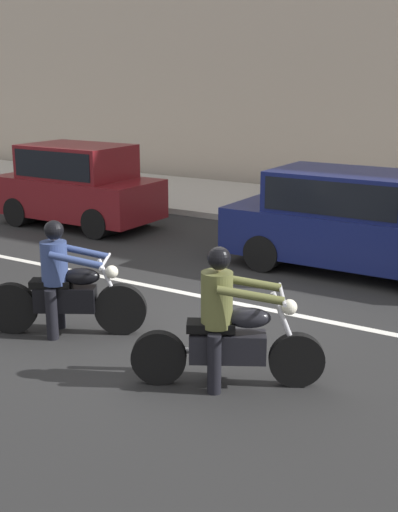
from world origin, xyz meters
TOP-DOWN VIEW (x-y plane):
  - ground_plane at (0.00, 0.00)m, footprint 80.00×80.00m
  - sidewalk_slab at (0.00, 8.00)m, footprint 40.00×4.40m
  - lane_marking_stripe at (-0.18, 0.90)m, footprint 18.00×0.14m
  - motorcycle_with_rider_denim_blue at (-1.39, -1.30)m, footprint 1.88×1.16m
  - motorcycle_with_rider_olive at (1.14, -1.50)m, footprint 1.89×1.16m
  - parked_sedan_navy at (0.80, 3.42)m, footprint 4.39×1.82m
  - parked_hatchback_maroon at (-5.57, 3.68)m, footprint 3.67×1.76m

SIDE VIEW (x-z plane):
  - ground_plane at x=0.00m, z-range 0.00..0.00m
  - lane_marking_stripe at x=-0.18m, z-range 0.00..0.01m
  - sidewalk_slab at x=0.00m, z-range 0.00..0.14m
  - motorcycle_with_rider_denim_blue at x=-1.39m, z-range -0.14..1.38m
  - motorcycle_with_rider_olive at x=1.14m, z-range -0.14..1.42m
  - parked_sedan_navy at x=0.80m, z-range 0.02..1.74m
  - parked_hatchback_maroon at x=-5.57m, z-range 0.03..1.83m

